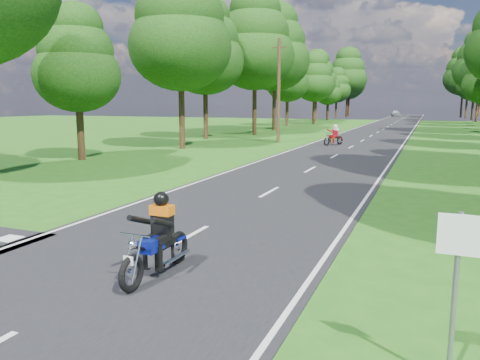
% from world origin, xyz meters
% --- Properties ---
extents(ground, '(160.00, 160.00, 0.00)m').
position_xyz_m(ground, '(0.00, 0.00, 0.00)').
color(ground, '#215B15').
rests_on(ground, ground).
extents(main_road, '(7.00, 140.00, 0.02)m').
position_xyz_m(main_road, '(0.00, 50.00, 0.01)').
color(main_road, black).
rests_on(main_road, ground).
extents(road_markings, '(7.40, 140.00, 0.01)m').
position_xyz_m(road_markings, '(-0.14, 48.13, 0.02)').
color(road_markings, silver).
rests_on(road_markings, main_road).
extents(treeline, '(40.00, 115.35, 14.78)m').
position_xyz_m(treeline, '(1.43, 60.06, 8.25)').
color(treeline, black).
rests_on(treeline, ground).
extents(telegraph_pole, '(1.20, 0.26, 8.00)m').
position_xyz_m(telegraph_pole, '(-6.00, 28.00, 4.07)').
color(telegraph_pole, '#382616').
rests_on(telegraph_pole, ground).
extents(road_sign, '(0.45, 0.07, 2.00)m').
position_xyz_m(road_sign, '(5.50, -2.01, 1.34)').
color(road_sign, slate).
rests_on(road_sign, ground).
extents(rider_near_blue, '(0.63, 1.85, 1.54)m').
position_xyz_m(rider_near_blue, '(0.68, -0.44, 0.79)').
color(rider_near_blue, navy).
rests_on(rider_near_blue, main_road).
extents(rider_far_red, '(1.38, 1.89, 1.51)m').
position_xyz_m(rider_far_red, '(-1.44, 27.05, 0.78)').
color(rider_far_red, '#B20E0D').
rests_on(rider_far_red, main_road).
extents(distant_car, '(2.44, 4.43, 1.43)m').
position_xyz_m(distant_car, '(-2.40, 103.56, 0.73)').
color(distant_car, silver).
rests_on(distant_car, main_road).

